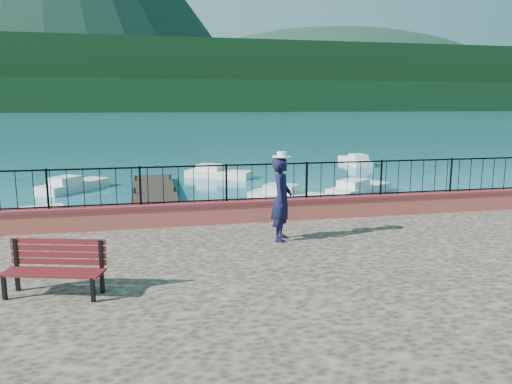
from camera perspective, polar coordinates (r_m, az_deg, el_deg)
name	(u,v)px	position (r m, az deg, el deg)	size (l,w,h in m)	color
ground	(272,323)	(10.29, 1.87, -14.69)	(2000.00, 2000.00, 0.00)	#19596B
parapet	(238,211)	(13.26, -2.09, -2.22)	(28.00, 0.46, 0.58)	#AD553E
railing	(238,183)	(13.12, -2.11, 1.04)	(27.00, 0.05, 0.95)	black
dock	(155,204)	(21.45, -11.43, -1.35)	(2.00, 16.00, 0.30)	#2D231C
far_forest	(147,96)	(309.09, -12.40, 10.63)	(900.00, 60.00, 18.00)	black
foothills	(145,79)	(369.48, -12.55, 12.50)	(900.00, 120.00, 44.00)	black
companion_hill	(333,108)	(610.96, 8.84, 9.47)	(448.00, 384.00, 180.00)	#142D23
park_bench	(55,279)	(8.90, -22.00, -9.21)	(1.70, 0.97, 0.90)	black
person	(282,199)	(11.39, 2.94, -0.81)	(0.70, 0.46, 1.93)	black
hat	(282,154)	(11.24, 2.98, 4.32)	(0.44, 0.44, 0.12)	silver
boat_0	(62,216)	(18.98, -21.32, -2.55)	(3.97, 1.30, 0.80)	silver
boat_1	(293,194)	(22.07, 4.28, -0.20)	(3.90, 1.30, 0.80)	silver
boat_2	(360,186)	(24.62, 11.76, 0.68)	(4.00, 1.30, 0.80)	silver
boat_3	(74,182)	(26.85, -20.09, 1.04)	(3.91, 1.30, 0.80)	silver
boat_4	(218,171)	(29.65, -4.32, 2.41)	(3.85, 1.30, 0.80)	white
boat_5	(355,159)	(37.09, 11.28, 3.77)	(4.36, 1.30, 0.80)	silver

